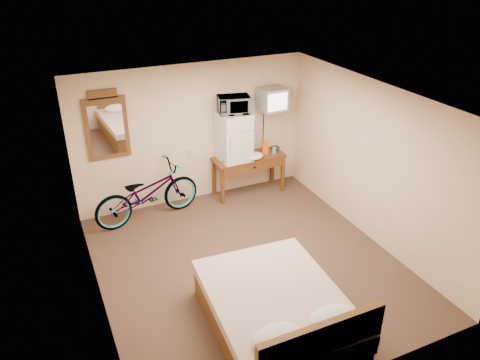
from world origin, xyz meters
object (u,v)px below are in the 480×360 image
(mini_fridge, at_px, (234,137))
(bed, at_px, (278,313))
(microwave, at_px, (234,105))
(wall_mirror, at_px, (107,126))
(blue_cup, at_px, (274,150))
(bicycle, at_px, (147,193))
(desk, at_px, (250,163))
(crt_television, at_px, (272,99))

(mini_fridge, relative_size, bed, 0.42)
(microwave, distance_m, wall_mirror, 2.15)
(mini_fridge, bearing_deg, microwave, 56.25)
(microwave, xyz_separation_m, wall_mirror, (-2.13, 0.24, -0.15))
(blue_cup, xyz_separation_m, bed, (-1.72, -3.33, -0.52))
(wall_mirror, distance_m, bed, 4.07)
(wall_mirror, relative_size, bed, 0.55)
(bicycle, bearing_deg, bed, -176.50)
(desk, bearing_deg, bed, -110.06)
(mini_fridge, height_order, microwave, microwave)
(desk, distance_m, crt_television, 1.24)
(bicycle, relative_size, bed, 0.88)
(desk, height_order, bicycle, bicycle)
(mini_fridge, distance_m, blue_cup, 0.87)
(blue_cup, relative_size, crt_television, 0.21)
(bed, bearing_deg, wall_mirror, 108.19)
(mini_fridge, relative_size, crt_television, 1.50)
(mini_fridge, bearing_deg, crt_television, -0.75)
(blue_cup, distance_m, wall_mirror, 3.05)
(crt_television, xyz_separation_m, bicycle, (-2.42, -0.13, -1.30))
(blue_cup, distance_m, bicycle, 2.48)
(microwave, bearing_deg, wall_mirror, -173.78)
(bed, bearing_deg, microwave, 74.66)
(microwave, bearing_deg, blue_cup, 7.29)
(desk, relative_size, wall_mirror, 1.16)
(bicycle, bearing_deg, crt_television, -96.16)
(desk, xyz_separation_m, crt_television, (0.45, 0.02, 1.16))
(blue_cup, xyz_separation_m, wall_mirror, (-2.92, 0.31, 0.82))
(crt_television, bearing_deg, bicycle, -176.98)
(mini_fridge, distance_m, microwave, 0.59)
(microwave, xyz_separation_m, crt_television, (0.75, -0.01, 0.01))
(bed, bearing_deg, desk, 69.94)
(microwave, xyz_separation_m, blue_cup, (0.79, -0.07, -0.97))
(microwave, bearing_deg, bicycle, -162.64)
(crt_television, relative_size, bed, 0.28)
(mini_fridge, distance_m, wall_mirror, 2.19)
(bed, bearing_deg, crt_television, 63.68)
(bicycle, bearing_deg, microwave, -94.48)
(blue_cup, bearing_deg, mini_fridge, 174.64)
(blue_cup, xyz_separation_m, crt_television, (-0.04, 0.06, 0.97))
(blue_cup, relative_size, bicycle, 0.07)
(bed, bearing_deg, bicycle, 102.68)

